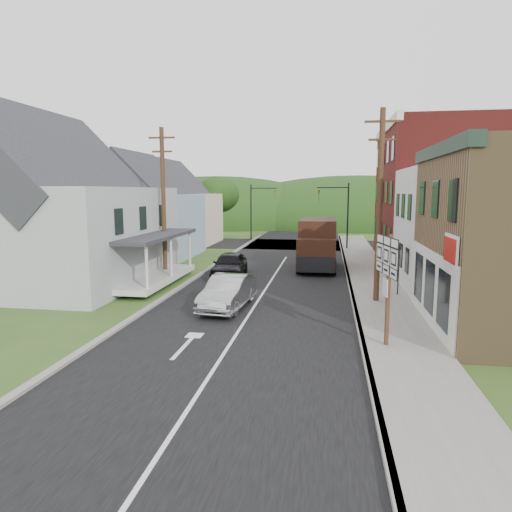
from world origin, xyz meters
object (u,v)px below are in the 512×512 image
at_px(delivery_van, 318,244).
at_px(route_sign_cluster, 387,274).
at_px(warning_sign, 398,260).
at_px(dark_sedan, 230,265).
at_px(silver_sedan, 228,293).

distance_m(delivery_van, route_sign_cluster, 15.91).
bearing_deg(warning_sign, dark_sedan, 142.74).
height_order(silver_sedan, route_sign_cluster, route_sign_cluster).
bearing_deg(delivery_van, warning_sign, -61.19).
distance_m(silver_sedan, route_sign_cluster, 7.96).
distance_m(dark_sedan, delivery_van, 6.60).
bearing_deg(route_sign_cluster, silver_sedan, 134.81).
xyz_separation_m(dark_sedan, warning_sign, (9.44, -3.91, 1.12)).
xyz_separation_m(delivery_van, warning_sign, (4.17, -7.77, 0.19)).
xyz_separation_m(silver_sedan, route_sign_cluster, (6.38, -4.39, 1.83)).
height_order(delivery_van, warning_sign, delivery_van).
height_order(silver_sedan, dark_sedan, dark_sedan).
bearing_deg(route_sign_cluster, warning_sign, 68.46).
height_order(dark_sedan, warning_sign, warning_sign).
relative_size(dark_sedan, route_sign_cluster, 1.22).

